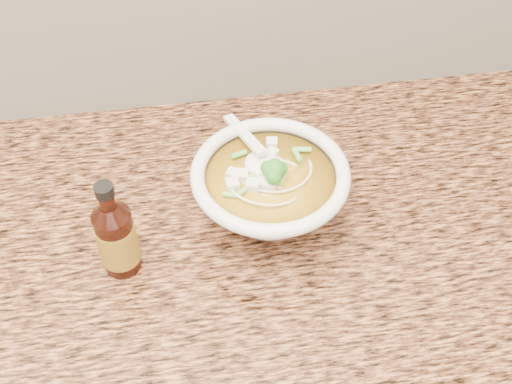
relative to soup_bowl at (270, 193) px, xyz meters
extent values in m
cube|color=#A6693D|center=(-0.32, -0.03, -0.07)|extent=(4.00, 0.68, 0.04)
cylinder|color=white|center=(0.00, 0.00, -0.05)|extent=(0.09, 0.09, 0.01)
torus|color=white|center=(0.00, 0.00, 0.04)|extent=(0.22, 0.22, 0.02)
torus|color=beige|center=(0.02, -0.01, 0.03)|extent=(0.10, 0.10, 0.00)
torus|color=beige|center=(0.00, -0.02, 0.03)|extent=(0.09, 0.09, 0.00)
torus|color=beige|center=(-0.02, 0.01, 0.03)|extent=(0.15, 0.15, 0.00)
torus|color=beige|center=(-0.02, 0.01, 0.03)|extent=(0.12, 0.12, 0.00)
torus|color=beige|center=(0.00, -0.01, 0.02)|extent=(0.15, 0.15, 0.00)
torus|color=beige|center=(-0.02, 0.01, 0.02)|extent=(0.10, 0.10, 0.00)
torus|color=beige|center=(-0.02, 0.00, 0.02)|extent=(0.10, 0.10, 0.00)
cube|color=silver|center=(-0.03, -0.04, 0.04)|extent=(0.02, 0.02, 0.01)
cube|color=silver|center=(0.01, -0.01, 0.04)|extent=(0.02, 0.02, 0.01)
cube|color=silver|center=(-0.04, 0.03, 0.04)|extent=(0.02, 0.02, 0.02)
cube|color=silver|center=(-0.01, -0.06, 0.04)|extent=(0.02, 0.02, 0.02)
cube|color=silver|center=(-0.01, -0.02, 0.04)|extent=(0.03, 0.03, 0.02)
cube|color=silver|center=(-0.04, 0.01, 0.04)|extent=(0.02, 0.02, 0.02)
cube|color=silver|center=(0.00, 0.02, 0.04)|extent=(0.02, 0.02, 0.02)
cube|color=silver|center=(0.06, 0.03, 0.04)|extent=(0.02, 0.02, 0.02)
ellipsoid|color=#196014|center=(0.01, -0.01, 0.05)|extent=(0.04, 0.04, 0.04)
cylinder|color=#62B144|center=(0.02, 0.03, 0.04)|extent=(0.02, 0.01, 0.01)
cylinder|color=#62B144|center=(0.04, 0.00, 0.04)|extent=(0.02, 0.02, 0.01)
cylinder|color=#62B144|center=(0.06, 0.03, 0.04)|extent=(0.02, 0.02, 0.01)
cylinder|color=#62B144|center=(-0.03, -0.02, 0.04)|extent=(0.02, 0.02, 0.01)
cylinder|color=#62B144|center=(-0.03, 0.02, 0.04)|extent=(0.01, 0.02, 0.01)
cylinder|color=#62B144|center=(0.06, -0.01, 0.04)|extent=(0.01, 0.02, 0.01)
ellipsoid|color=white|center=(-0.01, 0.02, 0.04)|extent=(0.05, 0.05, 0.02)
cube|color=white|center=(-0.02, 0.08, 0.04)|extent=(0.05, 0.12, 0.03)
cylinder|color=#3D1108|center=(-0.21, -0.05, 0.00)|extent=(0.06, 0.06, 0.11)
cylinder|color=#3D1108|center=(-0.21, -0.05, 0.08)|extent=(0.02, 0.02, 0.02)
cylinder|color=black|center=(-0.21, -0.05, 0.10)|extent=(0.03, 0.03, 0.02)
cylinder|color=red|center=(-0.21, -0.05, 0.00)|extent=(0.06, 0.06, 0.07)
camera|label=1|loc=(-0.11, -0.59, 0.68)|focal=45.00mm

